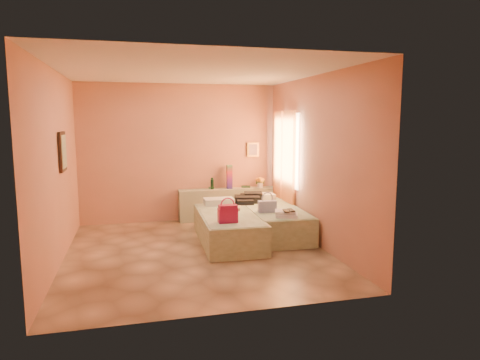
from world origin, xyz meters
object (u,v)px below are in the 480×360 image
object	(u,v)px
green_book	(246,187)
towel_stack	(287,214)
flower_vase	(260,181)
blue_handbag	(267,206)
bed_left	(228,228)
magenta_handbag	(228,214)
headboard_ledge	(228,204)
water_bottle	(212,184)
bed_right	(273,221)

from	to	relation	value
green_book	towel_stack	xyz separation A→B (m)	(0.10, -2.23, -0.12)
flower_vase	towel_stack	bearing A→B (deg)	-94.99
flower_vase	blue_handbag	xyz separation A→B (m)	(-0.39, -1.70, -0.19)
bed_left	towel_stack	size ratio (longest dim) A/B	5.71
magenta_handbag	towel_stack	world-z (taller)	magenta_handbag
blue_handbag	magenta_handbag	bearing A→B (deg)	-141.19
bed_left	towel_stack	xyz separation A→B (m)	(0.88, -0.46, 0.30)
towel_stack	blue_handbag	bearing A→B (deg)	116.44
headboard_ledge	blue_handbag	size ratio (longest dim) A/B	6.62
water_bottle	green_book	xyz separation A→B (m)	(0.74, 0.07, -0.10)
headboard_ledge	flower_vase	distance (m)	0.83
bed_right	green_book	bearing A→B (deg)	96.33
bed_right	flower_vase	size ratio (longest dim) A/B	7.43
water_bottle	magenta_handbag	distance (m)	2.32
headboard_ledge	water_bottle	distance (m)	0.55
headboard_ledge	towel_stack	distance (m)	2.23
bed_right	green_book	world-z (taller)	green_book
bed_right	water_bottle	distance (m)	1.73
headboard_ledge	green_book	bearing A→B (deg)	10.09
bed_left	bed_right	world-z (taller)	same
headboard_ledge	water_bottle	bearing A→B (deg)	179.97
flower_vase	bed_left	bearing A→B (deg)	-122.81
magenta_handbag	green_book	bearing A→B (deg)	68.60
bed_right	towel_stack	distance (m)	0.81
headboard_ledge	bed_left	bearing A→B (deg)	-102.44
green_book	magenta_handbag	world-z (taller)	magenta_handbag
flower_vase	bed_right	bearing A→B (deg)	-97.04
green_book	flower_vase	xyz separation A→B (m)	(0.28, -0.12, 0.12)
magenta_handbag	blue_handbag	distance (m)	0.99
flower_vase	magenta_handbag	world-z (taller)	flower_vase
headboard_ledge	green_book	size ratio (longest dim) A/B	10.93
bed_right	flower_vase	xyz separation A→B (m)	(0.17, 1.36, 0.53)
bed_left	magenta_handbag	xyz separation A→B (m)	(-0.14, -0.60, 0.39)
towel_stack	bed_left	bearing A→B (deg)	152.56
flower_vase	magenta_handbag	distance (m)	2.57
bed_left	magenta_handbag	bearing A→B (deg)	-101.43
water_bottle	blue_handbag	size ratio (longest dim) A/B	0.74
blue_handbag	bed_left	bearing A→B (deg)	-179.31
bed_left	bed_right	bearing A→B (deg)	20.07
bed_right	magenta_handbag	bearing A→B (deg)	-137.31
bed_right	bed_left	bearing A→B (deg)	-159.93
headboard_ledge	towel_stack	bearing A→B (deg)	-76.75
headboard_ledge	towel_stack	xyz separation A→B (m)	(0.51, -2.16, 0.23)
bed_left	green_book	distance (m)	1.98
water_bottle	green_book	world-z (taller)	water_bottle
flower_vase	magenta_handbag	bearing A→B (deg)	-118.17
water_bottle	bed_right	bearing A→B (deg)	-58.56
bed_left	bed_right	size ratio (longest dim) A/B	1.00
headboard_ledge	blue_handbag	xyz separation A→B (m)	(0.30, -1.75, 0.27)
magenta_handbag	bed_right	bearing A→B (deg)	40.72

